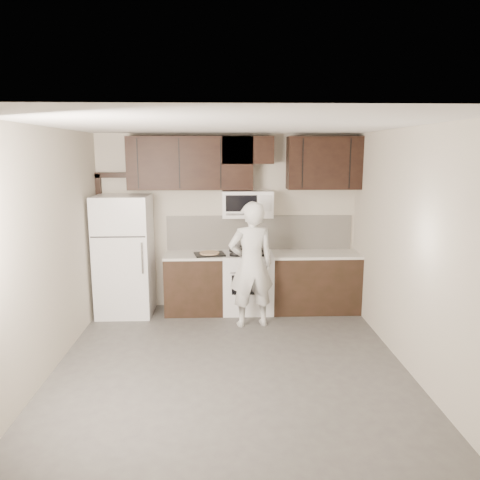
{
  "coord_description": "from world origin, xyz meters",
  "views": [
    {
      "loc": [
        -0.07,
        -4.99,
        2.43
      ],
      "look_at": [
        0.14,
        0.9,
        1.31
      ],
      "focal_mm": 35.0,
      "sensor_mm": 36.0,
      "label": 1
    }
  ],
  "objects": [
    {
      "name": "backsplash",
      "position": [
        0.5,
        2.24,
        1.18
      ],
      "size": [
        2.9,
        0.02,
        0.54
      ],
      "primitive_type": "cube",
      "color": "beige",
      "rests_on": "counter_run"
    },
    {
      "name": "microwave",
      "position": [
        0.3,
        2.06,
        1.65
      ],
      "size": [
        0.76,
        0.42,
        0.4
      ],
      "color": "white",
      "rests_on": "upper_cabinets"
    },
    {
      "name": "person",
      "position": [
        0.32,
        1.32,
        0.88
      ],
      "size": [
        0.71,
        0.54,
        1.77
      ],
      "primitive_type": "imported",
      "rotation": [
        0.0,
        0.0,
        3.33
      ],
      "color": "white",
      "rests_on": "floor"
    },
    {
      "name": "stove",
      "position": [
        0.3,
        1.94,
        0.46
      ],
      "size": [
        0.76,
        0.66,
        0.94
      ],
      "color": "white",
      "rests_on": "floor"
    },
    {
      "name": "baking_tray",
      "position": [
        -0.28,
        1.84,
        0.92
      ],
      "size": [
        0.49,
        0.4,
        0.02
      ],
      "primitive_type": "cube",
      "rotation": [
        0.0,
        0.0,
        0.2
      ],
      "color": "black",
      "rests_on": "counter_run"
    },
    {
      "name": "door_trim",
      "position": [
        -1.92,
        2.21,
        1.25
      ],
      "size": [
        0.5,
        0.08,
        2.12
      ],
      "color": "black",
      "rests_on": "floor"
    },
    {
      "name": "saucepan",
      "position": [
        0.12,
        2.09,
        0.97
      ],
      "size": [
        0.28,
        0.16,
        0.15
      ],
      "color": "silver",
      "rests_on": "stove"
    },
    {
      "name": "pizza",
      "position": [
        -0.28,
        1.84,
        0.94
      ],
      "size": [
        0.34,
        0.34,
        0.02
      ],
      "primitive_type": "cylinder",
      "rotation": [
        0.0,
        0.0,
        0.2
      ],
      "color": "tan",
      "rests_on": "baking_tray"
    },
    {
      "name": "counter_run",
      "position": [
        0.6,
        1.94,
        0.46
      ],
      "size": [
        2.95,
        0.64,
        0.91
      ],
      "color": "black",
      "rests_on": "floor"
    },
    {
      "name": "floor",
      "position": [
        0.0,
        0.0,
        0.0
      ],
      "size": [
        4.5,
        4.5,
        0.0
      ],
      "primitive_type": "plane",
      "color": "#4A4846",
      "rests_on": "ground"
    },
    {
      "name": "upper_cabinets",
      "position": [
        0.21,
        2.08,
        2.28
      ],
      "size": [
        3.48,
        0.35,
        0.78
      ],
      "color": "black",
      "rests_on": "back_wall"
    },
    {
      "name": "ceiling",
      "position": [
        0.0,
        0.0,
        2.7
      ],
      "size": [
        4.5,
        4.5,
        0.0
      ],
      "primitive_type": "plane",
      "rotation": [
        3.14,
        0.0,
        0.0
      ],
      "color": "white",
      "rests_on": "back_wall"
    },
    {
      "name": "refrigerator",
      "position": [
        -1.55,
        1.89,
        0.9
      ],
      "size": [
        0.8,
        0.76,
        1.8
      ],
      "color": "white",
      "rests_on": "floor"
    },
    {
      "name": "back_wall",
      "position": [
        0.0,
        2.25,
        1.35
      ],
      "size": [
        4.0,
        0.0,
        4.0
      ],
      "primitive_type": "plane",
      "rotation": [
        1.57,
        0.0,
        0.0
      ],
      "color": "beige",
      "rests_on": "ground"
    }
  ]
}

